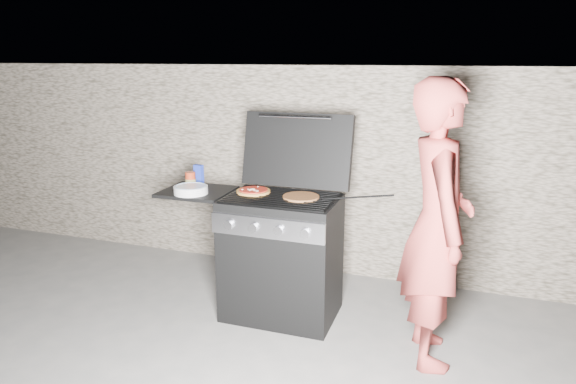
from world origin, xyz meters
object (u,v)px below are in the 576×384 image
(pizza_topped, at_px, (253,191))
(person, at_px, (437,225))
(sauce_jar, at_px, (191,180))
(gas_grill, at_px, (250,253))

(pizza_topped, height_order, person, person)
(sauce_jar, relative_size, person, 0.07)
(gas_grill, xyz_separation_m, pizza_topped, (0.02, 0.04, 0.47))
(gas_grill, relative_size, sauce_jar, 11.04)
(person, bearing_deg, sauce_jar, 67.82)
(pizza_topped, bearing_deg, sauce_jar, 178.74)
(pizza_topped, relative_size, person, 0.14)
(pizza_topped, distance_m, sauce_jar, 0.52)
(sauce_jar, bearing_deg, person, -8.05)
(gas_grill, distance_m, sauce_jar, 0.72)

